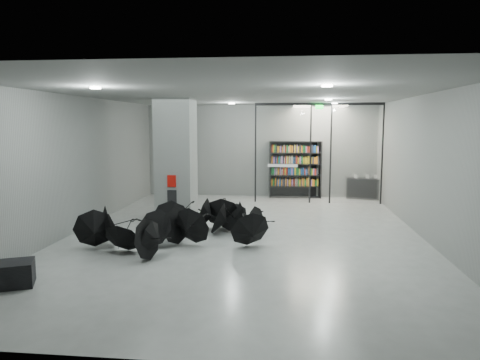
# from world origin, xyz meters

# --- Properties ---
(room) EXTENTS (14.00, 14.02, 4.01)m
(room) POSITION_xyz_m (0.00, 0.00, 2.84)
(room) COLOR gray
(room) RESTS_ON ground
(column) EXTENTS (1.20, 1.20, 4.00)m
(column) POSITION_xyz_m (-2.50, 2.00, 2.00)
(column) COLOR slate
(column) RESTS_ON ground
(fire_cabinet) EXTENTS (0.28, 0.04, 0.38)m
(fire_cabinet) POSITION_xyz_m (-2.50, 1.38, 1.35)
(fire_cabinet) COLOR #A50A07
(fire_cabinet) RESTS_ON column
(info_panel) EXTENTS (0.30, 0.03, 0.42)m
(info_panel) POSITION_xyz_m (-2.50, 1.38, 0.85)
(info_panel) COLOR black
(info_panel) RESTS_ON column
(exit_sign) EXTENTS (0.30, 0.06, 0.15)m
(exit_sign) POSITION_xyz_m (2.40, 5.30, 3.82)
(exit_sign) COLOR #0CE533
(exit_sign) RESTS_ON room
(glass_partition) EXTENTS (5.06, 0.08, 4.00)m
(glass_partition) POSITION_xyz_m (2.39, 5.50, 2.18)
(glass_partition) COLOR silver
(glass_partition) RESTS_ON ground
(bookshelf) EXTENTS (2.24, 0.60, 2.44)m
(bookshelf) POSITION_xyz_m (1.52, 6.75, 1.22)
(bookshelf) COLOR black
(bookshelf) RESTS_ON ground
(shop_counter) EXTENTS (1.56, 0.91, 0.88)m
(shop_counter) POSITION_xyz_m (4.48, 6.75, 0.44)
(shop_counter) COLOR black
(shop_counter) RESTS_ON ground
(umbrella_cluster) EXTENTS (5.25, 4.59, 1.27)m
(umbrella_cluster) POSITION_xyz_m (-1.63, -0.89, 0.31)
(umbrella_cluster) COLOR black
(umbrella_cluster) RESTS_ON ground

